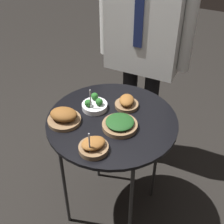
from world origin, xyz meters
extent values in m
plane|color=black|center=(0.00, 0.00, 0.00)|extent=(8.00, 8.00, 0.00)
cylinder|color=black|center=(0.00, 0.00, 0.75)|extent=(0.69, 0.69, 0.02)
cylinder|color=#2D2D2D|center=(0.21, -0.21, 0.37)|extent=(0.02, 0.02, 0.74)
cylinder|color=#2D2D2D|center=(-0.21, -0.21, 0.37)|extent=(0.02, 0.02, 0.74)
cylinder|color=#2D2D2D|center=(0.21, 0.21, 0.37)|extent=(0.02, 0.02, 0.74)
cylinder|color=#2D2D2D|center=(-0.21, 0.21, 0.37)|extent=(0.02, 0.02, 0.74)
cylinder|color=brown|center=(0.06, -0.04, 0.77)|extent=(0.18, 0.18, 0.02)
ellipsoid|color=#194219|center=(0.06, -0.04, 0.80)|extent=(0.14, 0.14, 0.03)
cylinder|color=brown|center=(-0.22, -0.12, 0.77)|extent=(0.17, 0.17, 0.02)
ellipsoid|color=brown|center=(-0.22, -0.12, 0.81)|extent=(0.16, 0.13, 0.06)
cylinder|color=brown|center=(0.02, 0.14, 0.77)|extent=(0.13, 0.13, 0.02)
ellipsoid|color=brown|center=(0.02, 0.14, 0.80)|extent=(0.11, 0.13, 0.04)
cylinder|color=silver|center=(-0.13, 0.05, 0.78)|extent=(0.14, 0.14, 0.03)
sphere|color=#236023|center=(-0.10, 0.05, 0.81)|extent=(0.04, 0.04, 0.04)
sphere|color=#236023|center=(-0.15, 0.09, 0.81)|extent=(0.04, 0.04, 0.04)
sphere|color=#236023|center=(-0.15, 0.02, 0.81)|extent=(0.04, 0.04, 0.04)
cylinder|color=#ADADB2|center=(-0.13, 0.01, 0.83)|extent=(0.01, 0.01, 0.14)
cylinder|color=brown|center=(0.02, -0.24, 0.77)|extent=(0.14, 0.14, 0.03)
ellipsoid|color=brown|center=(0.02, -0.24, 0.81)|extent=(0.14, 0.14, 0.04)
cylinder|color=#ADADB2|center=(0.02, -0.28, 0.83)|extent=(0.01, 0.01, 0.13)
cylinder|color=black|center=(-0.11, 0.53, 0.39)|extent=(0.10, 0.10, 0.79)
cylinder|color=black|center=(0.04, 0.53, 0.39)|extent=(0.10, 0.10, 0.79)
cube|color=silver|center=(-0.04, 0.53, 1.09)|extent=(0.44, 0.21, 0.59)
cube|color=navy|center=(-0.04, 0.42, 1.16)|extent=(0.05, 0.01, 0.36)
cylinder|color=silver|center=(-0.29, 0.53, 1.11)|extent=(0.07, 0.07, 0.54)
cylinder|color=silver|center=(0.22, 0.53, 1.11)|extent=(0.07, 0.07, 0.54)
camera|label=1|loc=(0.53, -1.14, 1.80)|focal=50.00mm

